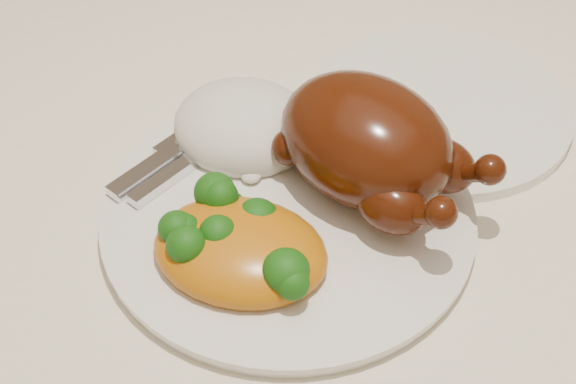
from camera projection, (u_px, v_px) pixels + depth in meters
The scene contains 8 objects.
dining_table at pixel (275, 157), 0.86m from camera, with size 1.60×0.90×0.76m.
tablecloth at pixel (274, 103), 0.80m from camera, with size 1.73×1.03×0.18m.
dinner_plate at pixel (288, 215), 0.64m from camera, with size 0.29×0.29×0.01m, color white.
side_plate at pixel (439, 107), 0.74m from camera, with size 0.24×0.24×0.01m, color white.
roast_chicken at pixel (370, 143), 0.63m from camera, with size 0.19×0.14×0.10m.
rice_mound at pixel (244, 127), 0.69m from camera, with size 0.14×0.13×0.07m.
mac_and_cheese at pixel (243, 245), 0.60m from camera, with size 0.16×0.13×0.05m.
cutlery at pixel (176, 157), 0.68m from camera, with size 0.05×0.18×0.01m.
Camera 1 is at (0.36, -0.52, 1.24)m, focal length 50.00 mm.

